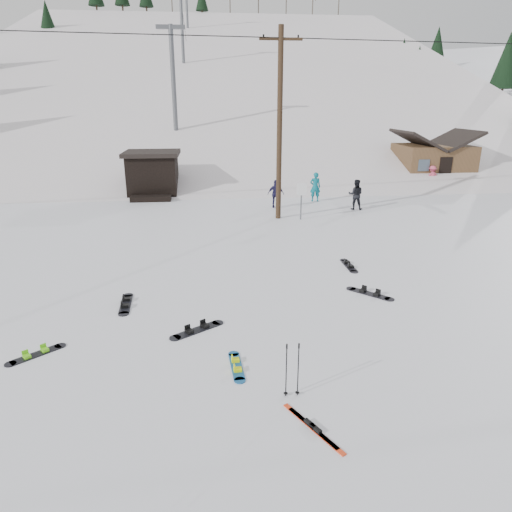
{
  "coord_description": "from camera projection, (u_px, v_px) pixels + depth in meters",
  "views": [
    {
      "loc": [
        -1.47,
        -8.63,
        5.67
      ],
      "look_at": [
        -0.18,
        3.92,
        1.4
      ],
      "focal_mm": 32.0,
      "sensor_mm": 36.0,
      "label": 1
    }
  ],
  "objects": [
    {
      "name": "board_scatter_b",
      "position": [
        126.0,
        304.0,
        13.44
      ],
      "size": [
        0.39,
        1.63,
        0.11
      ],
      "rotation": [
        0.0,
        0.0,
        1.64
      ],
      "color": "black",
      "rests_on": "ground"
    },
    {
      "name": "trail_sign",
      "position": [
        301.0,
        195.0,
        22.78
      ],
      "size": [
        0.5,
        0.09,
        1.85
      ],
      "color": "#595B60",
      "rests_on": "ground"
    },
    {
      "name": "ground",
      "position": [
        282.0,
        372.0,
        10.09
      ],
      "size": [
        200.0,
        200.0,
        0.0
      ],
      "primitive_type": "plane",
      "color": "white",
      "rests_on": "ground"
    },
    {
      "name": "board_scatter_a",
      "position": [
        197.0,
        330.0,
        11.91
      ],
      "size": [
        1.39,
        1.03,
        0.11
      ],
      "rotation": [
        0.0,
        0.0,
        0.59
      ],
      "color": "black",
      "rests_on": "ground"
    },
    {
      "name": "ridge_right",
      "position": [
        491.0,
        226.0,
        64.42
      ],
      "size": [
        45.66,
        93.98,
        54.59
      ],
      "primitive_type": "cube",
      "rotation": [
        0.21,
        -0.05,
        -0.12
      ],
      "color": "white",
      "rests_on": "ground"
    },
    {
      "name": "treeline_crest",
      "position": [
        215.0,
        132.0,
        91.13
      ],
      "size": [
        50.0,
        6.0,
        10.0
      ],
      "primitive_type": null,
      "color": "black",
      "rests_on": "ski_slope"
    },
    {
      "name": "lift_tower_near",
      "position": [
        173.0,
        72.0,
        35.45
      ],
      "size": [
        2.2,
        0.36,
        8.0
      ],
      "color": "#595B60",
      "rests_on": "ski_slope"
    },
    {
      "name": "lift_tower_mid",
      "position": [
        182.0,
        22.0,
        52.22
      ],
      "size": [
        2.2,
        0.36,
        8.0
      ],
      "color": "#595B60",
      "rests_on": "ski_slope"
    },
    {
      "name": "lift_hut",
      "position": [
        153.0,
        174.0,
        28.9
      ],
      "size": [
        3.4,
        4.1,
        2.75
      ],
      "color": "black",
      "rests_on": "ground"
    },
    {
      "name": "ski_slope",
      "position": [
        221.0,
        231.0,
        65.76
      ],
      "size": [
        60.0,
        85.24,
        65.97
      ],
      "primitive_type": "cube",
      "rotation": [
        0.31,
        0.0,
        0.0
      ],
      "color": "white",
      "rests_on": "ground"
    },
    {
      "name": "board_scatter_d",
      "position": [
        370.0,
        293.0,
        14.16
      ],
      "size": [
        1.21,
        1.22,
        0.11
      ],
      "rotation": [
        0.0,
        0.0,
        -0.79
      ],
      "color": "black",
      "rests_on": "ground"
    },
    {
      "name": "skier_teal",
      "position": [
        315.0,
        187.0,
        27.19
      ],
      "size": [
        0.67,
        0.47,
        1.73
      ],
      "primitive_type": "imported",
      "rotation": [
        0.0,
        0.0,
        3.05
      ],
      "color": "#0B6573",
      "rests_on": "ground"
    },
    {
      "name": "cabin",
      "position": [
        432.0,
        162.0,
        33.68
      ],
      "size": [
        5.39,
        4.4,
        3.77
      ],
      "color": "brown",
      "rests_on": "ground"
    },
    {
      "name": "board_scatter_c",
      "position": [
        36.0,
        354.0,
        10.76
      ],
      "size": [
        1.15,
        1.0,
        0.1
      ],
      "rotation": [
        0.0,
        0.0,
        0.69
      ],
      "color": "black",
      "rests_on": "ground"
    },
    {
      "name": "skier_pink",
      "position": [
        432.0,
        177.0,
        31.72
      ],
      "size": [
        1.02,
        0.65,
        1.49
      ],
      "primitive_type": "imported",
      "rotation": [
        0.0,
        0.0,
        3.24
      ],
      "color": "#D34A68",
      "rests_on": "ground"
    },
    {
      "name": "hero_skis",
      "position": [
        313.0,
        427.0,
        8.33
      ],
      "size": [
        0.86,
        1.5,
        0.09
      ],
      "rotation": [
        0.0,
        0.0,
        0.49
      ],
      "color": "red",
      "rests_on": "ground"
    },
    {
      "name": "ski_poles",
      "position": [
        292.0,
        369.0,
        9.09
      ],
      "size": [
        0.33,
        0.09,
        1.19
      ],
      "color": "black",
      "rests_on": "ground"
    },
    {
      "name": "utility_pole",
      "position": [
        280.0,
        124.0,
        21.98
      ],
      "size": [
        2.0,
        0.26,
        9.0
      ],
      "color": "#3A2819",
      "rests_on": "ground"
    },
    {
      "name": "skier_navy",
      "position": [
        276.0,
        194.0,
        25.52
      ],
      "size": [
        0.98,
        0.57,
        1.57
      ],
      "primitive_type": "imported",
      "rotation": [
        0.0,
        0.0,
        2.92
      ],
      "color": "#1D1A41",
      "rests_on": "ground"
    },
    {
      "name": "hero_snowboard",
      "position": [
        237.0,
        366.0,
        10.27
      ],
      "size": [
        0.33,
        1.35,
        0.09
      ],
      "rotation": [
        0.0,
        0.0,
        1.64
      ],
      "color": "#165894",
      "rests_on": "ground"
    },
    {
      "name": "skier_dark",
      "position": [
        356.0,
        195.0,
        25.12
      ],
      "size": [
        0.96,
        0.84,
        1.66
      ],
      "primitive_type": "imported",
      "rotation": [
        0.0,
        0.0,
        2.84
      ],
      "color": "black",
      "rests_on": "ground"
    },
    {
      "name": "board_scatter_f",
      "position": [
        349.0,
        265.0,
        16.59
      ],
      "size": [
        0.29,
        1.54,
        0.11
      ],
      "rotation": [
        0.0,
        0.0,
        1.58
      ],
      "color": "black",
      "rests_on": "ground"
    }
  ]
}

